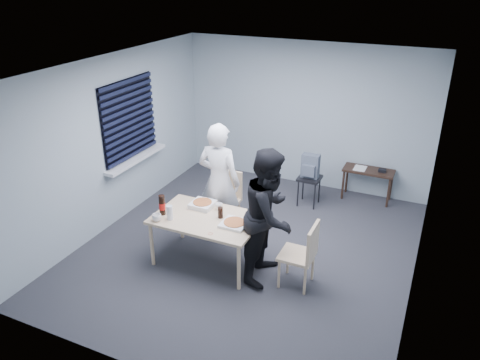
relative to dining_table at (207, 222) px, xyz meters
The scene contains 19 objects.
room 2.19m from the dining_table, 153.08° to the left, with size 5.00×5.00×5.00m.
dining_table is the anchor object (origin of this frame).
chair_far 1.04m from the dining_table, 101.24° to the left, with size 0.42×0.42×0.89m.
chair_right 1.35m from the dining_table, ahead, with size 0.42×0.42×0.89m.
person_white 0.77m from the dining_table, 103.24° to the left, with size 0.65×0.42×1.77m, color white.
person_black 0.90m from the dining_table, ahead, with size 0.86×0.47×1.77m, color black.
side_table 3.24m from the dining_table, 59.81° to the left, with size 0.85×0.38×0.56m.
stool 2.34m from the dining_table, 70.83° to the left, with size 0.37×0.37×0.51m.
backpack 2.32m from the dining_table, 70.73° to the left, with size 0.29×0.21×0.40m.
pizza_box_a 0.34m from the dining_table, 128.76° to the left, with size 0.31×0.31×0.08m.
pizza_box_b 0.42m from the dining_table, ahead, with size 0.33×0.33×0.05m.
mug_a 0.66m from the dining_table, 148.11° to the right, with size 0.12×0.12×0.10m, color white.
mug_b 0.29m from the dining_table, 80.33° to the left, with size 0.10×0.10×0.09m, color white.
cola_glass 0.23m from the dining_table, 24.31° to the left, with size 0.07×0.07×0.15m, color black.
soda_bottle 0.64m from the dining_table, 164.66° to the right, with size 0.09×0.09×0.28m.
plastic_cups 0.51m from the dining_table, 150.78° to the right, with size 0.08×0.08×0.20m, color silver.
rubber_band 0.42m from the dining_table, 55.72° to the right, with size 0.06×0.06×0.00m, color red.
papers 3.16m from the dining_table, 62.09° to the left, with size 0.20×0.27×0.00m, color white.
black_box 3.35m from the dining_table, 56.47° to the left, with size 0.12×0.09×0.05m, color black.
Camera 1 is at (2.27, -5.28, 3.75)m, focal length 35.00 mm.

